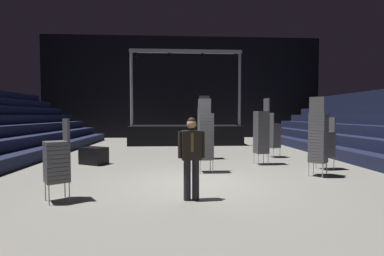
{
  "coord_description": "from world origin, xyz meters",
  "views": [
    {
      "loc": [
        -0.57,
        -7.28,
        1.78
      ],
      "look_at": [
        -0.1,
        0.97,
        1.4
      ],
      "focal_mm": 26.0,
      "sensor_mm": 36.0,
      "label": 1
    }
  ],
  "objects_px": {
    "stage_riser": "(185,133)",
    "chair_stack_rear_left": "(204,128)",
    "chair_stack_mid_left": "(326,143)",
    "man_with_tie": "(191,153)",
    "chair_stack_mid_centre": "(318,137)",
    "chair_stack_mid_right": "(57,160)",
    "chair_stack_front_right": "(261,131)",
    "chair_stack_front_left": "(273,135)",
    "equipment_road_case": "(94,156)",
    "chair_stack_rear_right": "(206,135)"
  },
  "relations": [
    {
      "from": "chair_stack_rear_right",
      "to": "chair_stack_front_right",
      "type": "bearing_deg",
      "value": -153.86
    },
    {
      "from": "chair_stack_rear_left",
      "to": "chair_stack_rear_right",
      "type": "relative_size",
      "value": 1.11
    },
    {
      "from": "chair_stack_front_left",
      "to": "chair_stack_rear_right",
      "type": "bearing_deg",
      "value": -72.72
    },
    {
      "from": "chair_stack_rear_left",
      "to": "chair_stack_rear_right",
      "type": "bearing_deg",
      "value": -98.03
    },
    {
      "from": "chair_stack_mid_left",
      "to": "equipment_road_case",
      "type": "relative_size",
      "value": 1.9
    },
    {
      "from": "chair_stack_mid_centre",
      "to": "chair_stack_mid_left",
      "type": "bearing_deg",
      "value": 97.87
    },
    {
      "from": "chair_stack_mid_right",
      "to": "equipment_road_case",
      "type": "relative_size",
      "value": 1.9
    },
    {
      "from": "chair_stack_front_left",
      "to": "chair_stack_mid_centre",
      "type": "bearing_deg",
      "value": -25.05
    },
    {
      "from": "man_with_tie",
      "to": "chair_stack_rear_right",
      "type": "xyz_separation_m",
      "value": [
        0.6,
        2.83,
        0.17
      ]
    },
    {
      "from": "chair_stack_mid_right",
      "to": "chair_stack_mid_centre",
      "type": "relative_size",
      "value": 0.74
    },
    {
      "from": "chair_stack_mid_right",
      "to": "chair_stack_mid_left",
      "type": "bearing_deg",
      "value": -102.14
    },
    {
      "from": "chair_stack_front_left",
      "to": "chair_stack_mid_left",
      "type": "height_order",
      "value": "chair_stack_front_left"
    },
    {
      "from": "man_with_tie",
      "to": "chair_stack_front_right",
      "type": "bearing_deg",
      "value": -129.76
    },
    {
      "from": "chair_stack_mid_right",
      "to": "man_with_tie",
      "type": "bearing_deg",
      "value": -126.06
    },
    {
      "from": "stage_riser",
      "to": "chair_stack_rear_left",
      "type": "bearing_deg",
      "value": -84.9
    },
    {
      "from": "chair_stack_mid_right",
      "to": "chair_stack_mid_centre",
      "type": "bearing_deg",
      "value": -107.38
    },
    {
      "from": "chair_stack_mid_right",
      "to": "equipment_road_case",
      "type": "distance_m",
      "value": 4.47
    },
    {
      "from": "chair_stack_rear_right",
      "to": "equipment_road_case",
      "type": "distance_m",
      "value": 4.34
    },
    {
      "from": "man_with_tie",
      "to": "chair_stack_front_right",
      "type": "distance_m",
      "value": 4.94
    },
    {
      "from": "chair_stack_mid_left",
      "to": "chair_stack_rear_right",
      "type": "distance_m",
      "value": 4.01
    },
    {
      "from": "man_with_tie",
      "to": "stage_riser",
      "type": "bearing_deg",
      "value": -97.07
    },
    {
      "from": "chair_stack_rear_left",
      "to": "chair_stack_front_right",
      "type": "bearing_deg",
      "value": -39.42
    },
    {
      "from": "chair_stack_rear_left",
      "to": "chair_stack_rear_right",
      "type": "height_order",
      "value": "chair_stack_rear_left"
    },
    {
      "from": "chair_stack_rear_right",
      "to": "chair_stack_front_left",
      "type": "bearing_deg",
      "value": -141.69
    },
    {
      "from": "chair_stack_front_right",
      "to": "stage_riser",
      "type": "bearing_deg",
      "value": 10.54
    },
    {
      "from": "equipment_road_case",
      "to": "stage_riser",
      "type": "bearing_deg",
      "value": 63.34
    },
    {
      "from": "man_with_tie",
      "to": "chair_stack_rear_left",
      "type": "height_order",
      "value": "chair_stack_rear_left"
    },
    {
      "from": "stage_riser",
      "to": "chair_stack_mid_centre",
      "type": "xyz_separation_m",
      "value": [
        3.56,
        -9.53,
        0.5
      ]
    },
    {
      "from": "man_with_tie",
      "to": "chair_stack_rear_right",
      "type": "height_order",
      "value": "chair_stack_rear_right"
    },
    {
      "from": "stage_riser",
      "to": "man_with_tie",
      "type": "bearing_deg",
      "value": -91.27
    },
    {
      "from": "chair_stack_front_left",
      "to": "chair_stack_mid_right",
      "type": "bearing_deg",
      "value": -74.46
    },
    {
      "from": "chair_stack_mid_left",
      "to": "chair_stack_rear_right",
      "type": "xyz_separation_m",
      "value": [
        -3.99,
        -0.25,
        0.29
      ]
    },
    {
      "from": "man_with_tie",
      "to": "chair_stack_mid_centre",
      "type": "relative_size",
      "value": 0.75
    },
    {
      "from": "chair_stack_mid_left",
      "to": "chair_stack_mid_right",
      "type": "bearing_deg",
      "value": 103.15
    },
    {
      "from": "man_with_tie",
      "to": "chair_stack_front_left",
      "type": "distance_m",
      "value": 6.91
    },
    {
      "from": "chair_stack_mid_centre",
      "to": "man_with_tie",
      "type": "bearing_deg",
      "value": -105.59
    },
    {
      "from": "man_with_tie",
      "to": "chair_stack_mid_right",
      "type": "bearing_deg",
      "value": -7.62
    },
    {
      "from": "chair_stack_front_left",
      "to": "chair_stack_rear_left",
      "type": "distance_m",
      "value": 3.03
    },
    {
      "from": "chair_stack_mid_left",
      "to": "chair_stack_rear_right",
      "type": "bearing_deg",
      "value": 84.66
    },
    {
      "from": "chair_stack_front_right",
      "to": "chair_stack_mid_right",
      "type": "relative_size",
      "value": 1.4
    },
    {
      "from": "chair_stack_mid_left",
      "to": "stage_riser",
      "type": "bearing_deg",
      "value": 17.96
    },
    {
      "from": "equipment_road_case",
      "to": "chair_stack_mid_right",
      "type": "bearing_deg",
      "value": -82.92
    },
    {
      "from": "stage_riser",
      "to": "chair_stack_front_right",
      "type": "height_order",
      "value": "stage_riser"
    },
    {
      "from": "stage_riser",
      "to": "chair_stack_rear_right",
      "type": "bearing_deg",
      "value": -87.8
    },
    {
      "from": "man_with_tie",
      "to": "chair_stack_rear_left",
      "type": "bearing_deg",
      "value": -104.08
    },
    {
      "from": "chair_stack_front_right",
      "to": "equipment_road_case",
      "type": "distance_m",
      "value": 6.15
    },
    {
      "from": "chair_stack_front_right",
      "to": "chair_stack_rear_left",
      "type": "xyz_separation_m",
      "value": [
        -1.96,
        1.41,
        0.08
      ]
    },
    {
      "from": "chair_stack_front_right",
      "to": "chair_stack_rear_right",
      "type": "height_order",
      "value": "chair_stack_front_right"
    },
    {
      "from": "chair_stack_mid_right",
      "to": "chair_stack_rear_right",
      "type": "xyz_separation_m",
      "value": [
        3.37,
        2.74,
        0.29
      ]
    },
    {
      "from": "chair_stack_front_right",
      "to": "chair_stack_mid_right",
      "type": "bearing_deg",
      "value": 118.07
    }
  ]
}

